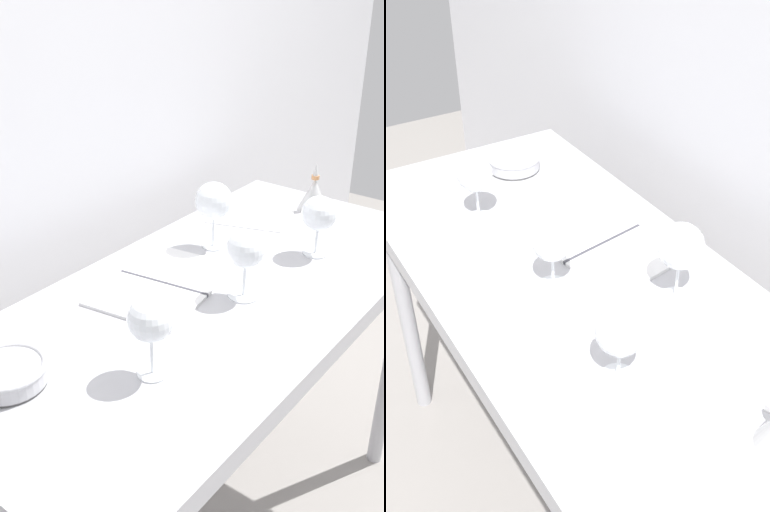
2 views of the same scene
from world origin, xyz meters
TOP-DOWN VIEW (x-y plane):
  - ground_plane at (0.00, 0.00)m, footprint 6.00×6.00m
  - back_wall at (0.00, 0.49)m, footprint 3.80×0.04m
  - steel_counter at (0.00, -0.01)m, footprint 1.40×0.65m
  - wine_glass_near_left at (-0.33, -0.10)m, footprint 0.09×0.09m
  - wine_glass_near_center at (0.02, -0.07)m, footprint 0.09×0.09m
  - wine_glass_far_right at (0.18, 0.13)m, footprint 0.10×0.10m
  - wine_glass_near_right at (0.32, -0.10)m, footprint 0.09×0.09m
  - open_notebook at (-0.06, 0.11)m, footprint 0.37×0.29m
  - tasting_sheet_upper at (0.42, 0.16)m, footprint 0.25×0.28m
  - tasting_bowl at (-0.52, 0.10)m, footprint 0.15×0.15m

SIDE VIEW (x-z plane):
  - ground_plane at x=0.00m, z-range 0.00..0.00m
  - steel_counter at x=0.00m, z-range 0.34..1.24m
  - tasting_sheet_upper at x=0.42m, z-range 0.90..0.90m
  - open_notebook at x=-0.06m, z-range 0.90..0.91m
  - tasting_bowl at x=-0.52m, z-range 0.90..0.95m
  - wine_glass_near_right at x=0.32m, z-range 0.93..1.09m
  - wine_glass_near_center at x=0.02m, z-range 0.93..1.10m
  - wine_glass_near_left at x=-0.33m, z-range 0.94..1.11m
  - wine_glass_far_right at x=0.18m, z-range 0.94..1.12m
  - back_wall at x=0.00m, z-range 0.00..2.60m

